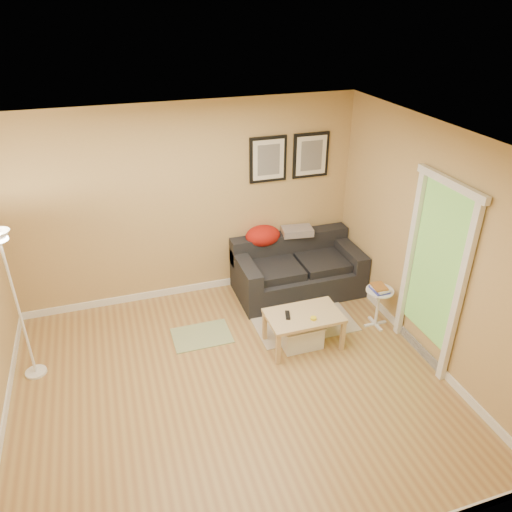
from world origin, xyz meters
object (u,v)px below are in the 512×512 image
side_table (377,308)px  book_stack (380,288)px  sofa (298,268)px  coffee_table (303,329)px  storage_bin (301,334)px  floor_lamp (19,311)px

side_table → book_stack: (-0.02, -0.01, 0.29)m
side_table → sofa: bearing=121.7°
coffee_table → sofa: bearing=59.0°
coffee_table → storage_bin: 0.07m
side_table → book_stack: book_stack is taller
coffee_table → storage_bin: coffee_table is taller
storage_bin → side_table: side_table is taller
storage_bin → book_stack: (1.04, 0.06, 0.41)m
sofa → book_stack: 1.23m
storage_bin → book_stack: 1.12m
book_stack → side_table: bearing=36.1°
storage_bin → sofa: bearing=69.5°
side_table → storage_bin: bearing=-176.1°
sofa → coffee_table: sofa is taller
floor_lamp → storage_bin: bearing=-8.4°
coffee_table → book_stack: bearing=-8.0°
coffee_table → floor_lamp: bearing=159.8°
side_table → book_stack: 0.30m
sofa → storage_bin: 1.20m
side_table → floor_lamp: floor_lamp is taller
book_stack → floor_lamp: (-4.00, 0.38, 0.27)m
coffee_table → floor_lamp: floor_lamp is taller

